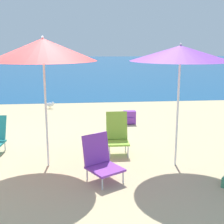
{
  "coord_description": "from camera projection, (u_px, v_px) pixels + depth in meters",
  "views": [
    {
      "loc": [
        0.83,
        -5.64,
        2.2
      ],
      "look_at": [
        1.38,
        -0.28,
        1.0
      ],
      "focal_mm": 50.0,
      "sensor_mm": 36.0,
      "label": 1
    }
  ],
  "objects": [
    {
      "name": "ground_plane",
      "position": [
        37.0,
        162.0,
        5.87
      ],
      "size": [
        60.0,
        60.0,
        0.0
      ],
      "primitive_type": "plane",
      "color": "#C6B284"
    },
    {
      "name": "sea_water",
      "position": [
        71.0,
        65.0,
        30.97
      ],
      "size": [
        60.0,
        40.0,
        0.01
      ],
      "color": "navy",
      "rests_on": "ground"
    },
    {
      "name": "beach_chair_purple",
      "position": [
        101.0,
        159.0,
        5.08
      ],
      "size": [
        0.7,
        0.74,
        0.74
      ],
      "rotation": [
        0.0,
        0.0,
        0.53
      ],
      "color": "silver",
      "rests_on": "ground"
    },
    {
      "name": "seagull",
      "position": [
        50.0,
        104.0,
        10.63
      ],
      "size": [
        0.27,
        0.11,
        0.23
      ],
      "color": "gold",
      "rests_on": "ground"
    },
    {
      "name": "beach_umbrella_purple",
      "position": [
        180.0,
        53.0,
        5.32
      ],
      "size": [
        1.75,
        1.75,
        2.2
      ],
      "color": "white",
      "rests_on": "ground"
    },
    {
      "name": "backpack_purple",
      "position": [
        130.0,
        117.0,
        8.63
      ],
      "size": [
        0.33,
        0.23,
        0.36
      ],
      "color": "purple",
      "rests_on": "ground"
    },
    {
      "name": "beach_chair_lime",
      "position": [
        117.0,
        133.0,
        6.28
      ],
      "size": [
        0.43,
        0.5,
        0.84
      ],
      "rotation": [
        0.0,
        0.0,
        -0.01
      ],
      "color": "silver",
      "rests_on": "ground"
    },
    {
      "name": "beach_umbrella_red",
      "position": [
        43.0,
        50.0,
        5.27
      ],
      "size": [
        1.84,
        1.84,
        2.32
      ],
      "color": "white",
      "rests_on": "ground"
    }
  ]
}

